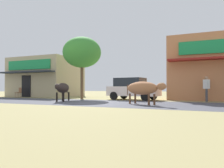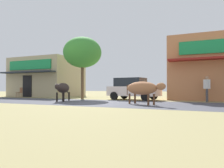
{
  "view_description": "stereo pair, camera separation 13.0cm",
  "coord_description": "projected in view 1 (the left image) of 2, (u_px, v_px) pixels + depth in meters",
  "views": [
    {
      "loc": [
        5.55,
        -11.38,
        0.9
      ],
      "look_at": [
        0.29,
        1.13,
        1.14
      ],
      "focal_mm": 33.57,
      "sensor_mm": 36.0,
      "label": 1
    },
    {
      "loc": [
        5.67,
        -11.33,
        0.9
      ],
      "look_at": [
        0.29,
        1.13,
        1.14
      ],
      "focal_mm": 33.57,
      "sensor_mm": 36.0,
      "label": 2
    }
  ],
  "objects": [
    {
      "name": "ground",
      "position": [
        100.0,
        103.0,
        12.62
      ],
      "size": [
        80.0,
        80.0,
        0.0
      ],
      "primitive_type": "plane",
      "color": "#948958"
    },
    {
      "name": "pedestrian_by_shop",
      "position": [
        207.0,
        87.0,
        13.43
      ],
      "size": [
        0.43,
        0.61,
        1.66
      ],
      "color": "#3F3F47",
      "rests_on": "ground"
    },
    {
      "name": "roadside_tree",
      "position": [
        82.0,
        53.0,
        17.16
      ],
      "size": [
        3.13,
        3.13,
        5.06
      ],
      "color": "brown",
      "rests_on": "ground"
    },
    {
      "name": "cow_near_brown",
      "position": [
        63.0,
        88.0,
        14.02
      ],
      "size": [
        1.35,
        2.61,
        1.22
      ],
      "color": "#2A221F",
      "rests_on": "ground"
    },
    {
      "name": "cafe_chair_near_tree",
      "position": [
        19.0,
        92.0,
        19.65
      ],
      "size": [
        0.54,
        0.54,
        0.92
      ],
      "color": "brown",
      "rests_on": "ground"
    },
    {
      "name": "asphalt_road",
      "position": [
        100.0,
        103.0,
        12.62
      ],
      "size": [
        72.0,
        5.25,
        0.0
      ],
      "primitive_type": "cube",
      "color": "#41424C",
      "rests_on": "ground"
    },
    {
      "name": "cow_far_dark",
      "position": [
        143.0,
        88.0,
        11.22
      ],
      "size": [
        2.56,
        1.67,
        1.23
      ],
      "color": "#9A613E",
      "rests_on": "ground"
    },
    {
      "name": "parked_hatchback_car",
      "position": [
        133.0,
        89.0,
        15.69
      ],
      "size": [
        3.98,
        2.22,
        1.64
      ],
      "color": "beige",
      "rests_on": "ground"
    },
    {
      "name": "storefront_left_cafe",
      "position": [
        47.0,
        78.0,
        22.43
      ],
      "size": [
        6.45,
        5.97,
        3.98
      ],
      "color": "tan",
      "rests_on": "ground"
    }
  ]
}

